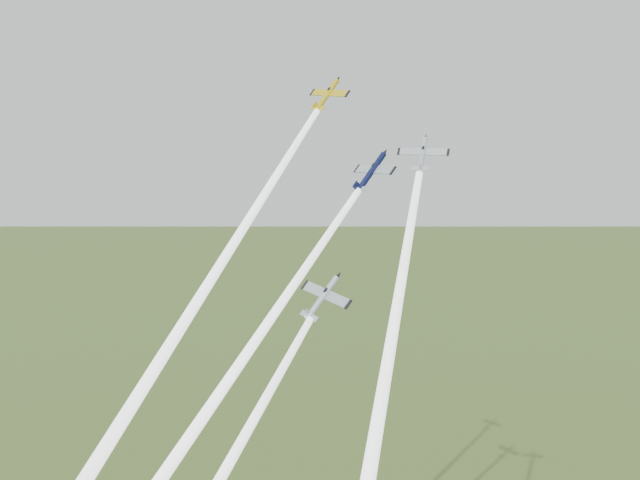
{
  "coord_description": "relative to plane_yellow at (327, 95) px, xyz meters",
  "views": [
    {
      "loc": [
        62.99,
        -93.59,
        105.27
      ],
      "look_at": [
        0.0,
        -6.0,
        92.0
      ],
      "focal_mm": 45.0,
      "sensor_mm": 36.0,
      "label": 1
    }
  ],
  "objects": [
    {
      "name": "plane_yellow",
      "position": [
        0.0,
        0.0,
        0.0
      ],
      "size": [
        8.99,
        7.12,
        7.16
      ],
      "primitive_type": null,
      "rotation": [
        0.85,
        0.07,
        -0.16
      ],
      "color": "gold"
    },
    {
      "name": "smoke_trail_yellow",
      "position": [
        -4.24,
        -26.38,
        -30.43
      ],
      "size": [
        10.25,
        50.58,
        57.5
      ],
      "primitive_type": null,
      "rotation": [
        -0.72,
        0.0,
        -0.16
      ],
      "color": "white"
    },
    {
      "name": "plane_navy",
      "position": [
        11.0,
        -4.78,
        -11.29
      ],
      "size": [
        10.33,
        9.1,
        7.33
      ],
      "primitive_type": null,
      "rotation": [
        0.85,
        0.01,
        -0.35
      ],
      "color": "#0D123A"
    },
    {
      "name": "smoke_trail_navy",
      "position": [
        2.18,
        -29.27,
        -40.93
      ],
      "size": [
        18.84,
        47.31,
        55.92
      ],
      "primitive_type": null,
      "rotation": [
        -0.72,
        0.0,
        -0.35
      ],
      "color": "white"
    },
    {
      "name": "plane_silver_right",
      "position": [
        20.97,
        -8.22,
        -8.63
      ],
      "size": [
        8.05,
        7.15,
        5.87
      ],
      "primitive_type": null,
      "rotation": [
        0.85,
        0.01,
        0.32
      ],
      "color": "silver"
    },
    {
      "name": "smoke_trail_silver_right",
      "position": [
        29.38,
        -33.51,
        -38.98
      ],
      "size": [
        18.1,
        48.84,
        57.34
      ],
      "primitive_type": null,
      "rotation": [
        -0.72,
        0.0,
        0.32
      ],
      "color": "white"
    },
    {
      "name": "plane_silver_low",
      "position": [
        12.09,
        -18.08,
        -27.0
      ],
      "size": [
        10.22,
        7.62,
        8.58
      ],
      "primitive_type": null,
      "rotation": [
        0.85,
        0.19,
        -0.17
      ],
      "color": "#B3BAC2"
    }
  ]
}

